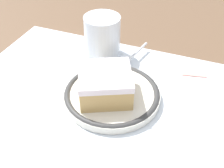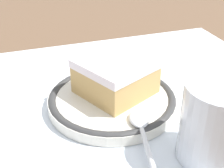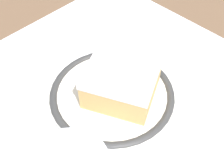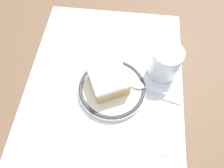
# 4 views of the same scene
# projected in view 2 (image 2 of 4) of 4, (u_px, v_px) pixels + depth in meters

# --- Properties ---
(ground_plane) EXTENTS (2.40, 2.40, 0.00)m
(ground_plane) POSITION_uv_depth(u_px,v_px,m) (127.00, 94.00, 0.47)
(ground_plane) COLOR brown
(placemat) EXTENTS (0.53, 0.42, 0.00)m
(placemat) POSITION_uv_depth(u_px,v_px,m) (127.00, 93.00, 0.47)
(placemat) COLOR silver
(placemat) RESTS_ON ground_plane
(plate) EXTENTS (0.18, 0.18, 0.02)m
(plate) POSITION_uv_depth(u_px,v_px,m) (112.00, 99.00, 0.44)
(plate) COLOR silver
(plate) RESTS_ON placemat
(cake_slice) EXTENTS (0.12, 0.12, 0.05)m
(cake_slice) POSITION_uv_depth(u_px,v_px,m) (116.00, 76.00, 0.43)
(cake_slice) COLOR tan
(cake_slice) RESTS_ON plate
(spoon) EXTENTS (0.04, 0.14, 0.01)m
(spoon) POSITION_uv_depth(u_px,v_px,m) (142.00, 129.00, 0.37)
(spoon) COLOR silver
(spoon) RESTS_ON plate
(cup) EXTENTS (0.08, 0.08, 0.09)m
(cup) POSITION_uv_depth(u_px,v_px,m) (217.00, 127.00, 0.34)
(cup) COLOR silver
(cup) RESTS_ON placemat
(napkin) EXTENTS (0.16, 0.17, 0.00)m
(napkin) POSITION_uv_depth(u_px,v_px,m) (142.00, 55.00, 0.58)
(napkin) COLOR white
(napkin) RESTS_ON placemat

